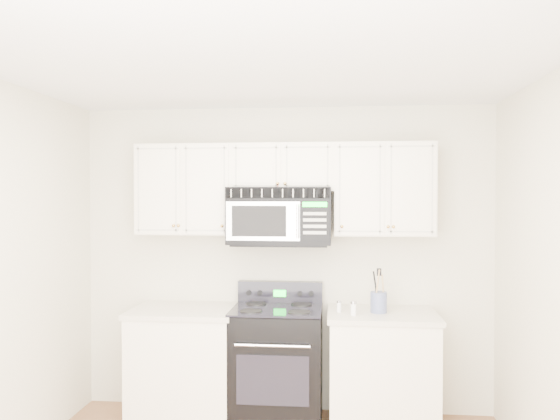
# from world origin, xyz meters

# --- Properties ---
(room) EXTENTS (3.51, 3.51, 2.61)m
(room) POSITION_xyz_m (0.00, 0.00, 1.30)
(room) COLOR brown
(room) RESTS_ON ground
(base_cabinet_left) EXTENTS (0.86, 0.65, 0.92)m
(base_cabinet_left) POSITION_xyz_m (-0.80, 1.44, 0.43)
(base_cabinet_left) COLOR beige
(base_cabinet_left) RESTS_ON ground
(base_cabinet_right) EXTENTS (0.86, 0.65, 0.92)m
(base_cabinet_right) POSITION_xyz_m (0.80, 1.44, 0.43)
(base_cabinet_right) COLOR beige
(base_cabinet_right) RESTS_ON ground
(range) EXTENTS (0.72, 0.66, 1.11)m
(range) POSITION_xyz_m (-0.04, 1.45, 0.48)
(range) COLOR black
(range) RESTS_ON ground
(upper_cabinets) EXTENTS (2.44, 0.37, 0.75)m
(upper_cabinets) POSITION_xyz_m (-0.00, 1.58, 1.93)
(upper_cabinets) COLOR beige
(upper_cabinets) RESTS_ON ground
(microwave) EXTENTS (0.84, 0.47, 0.46)m
(microwave) POSITION_xyz_m (-0.02, 1.54, 1.68)
(microwave) COLOR black
(microwave) RESTS_ON ground
(utensil_crock) EXTENTS (0.13, 0.13, 0.35)m
(utensil_crock) POSITION_xyz_m (0.77, 1.42, 1.01)
(utensil_crock) COLOR #4B5472
(utensil_crock) RESTS_ON base_cabinet_right
(shaker_salt) EXTENTS (0.04, 0.04, 0.09)m
(shaker_salt) POSITION_xyz_m (0.46, 1.41, 0.97)
(shaker_salt) COLOR white
(shaker_salt) RESTS_ON base_cabinet_right
(shaker_pepper) EXTENTS (0.05, 0.05, 0.11)m
(shaker_pepper) POSITION_xyz_m (0.57, 1.29, 0.97)
(shaker_pepper) COLOR white
(shaker_pepper) RESTS_ON base_cabinet_right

